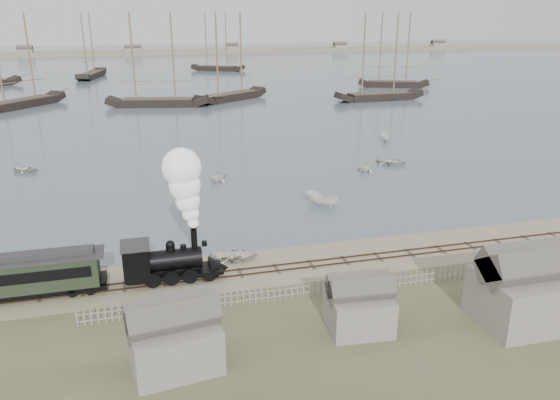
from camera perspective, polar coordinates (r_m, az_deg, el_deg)
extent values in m
plane|color=tan|center=(46.91, 0.22, -6.03)|extent=(600.00, 600.00, 0.00)
cube|color=#445661|center=(212.26, -12.09, 13.25)|extent=(600.00, 336.00, 0.06)
cube|color=#3D2C21|center=(44.69, 1.06, -7.23)|extent=(120.00, 0.08, 0.12)
cube|color=#3D2C21|center=(45.56, 0.71, -6.69)|extent=(120.00, 0.08, 0.12)
cube|color=#3C3326|center=(45.15, 0.88, -7.04)|extent=(120.00, 1.80, 0.06)
cube|color=gray|center=(291.92, -13.04, 14.64)|extent=(500.00, 20.00, 1.80)
cube|color=black|center=(43.50, -10.92, -7.41)|extent=(7.35, 2.16, 0.27)
cylinder|color=black|center=(43.02, -11.59, -6.17)|extent=(4.54, 1.62, 1.62)
cube|color=black|center=(42.92, -14.78, -6.18)|extent=(1.94, 2.38, 2.49)
cube|color=#2D2D30|center=(42.40, -14.93, -4.59)|extent=(2.16, 2.59, 0.13)
cylinder|color=black|center=(42.55, -8.95, -4.14)|extent=(0.48, 0.48, 1.73)
sphere|color=black|center=(42.52, -11.41, -4.60)|extent=(0.69, 0.69, 0.69)
cone|color=black|center=(43.83, -6.38, -7.11)|extent=(1.51, 2.16, 2.16)
cube|color=black|center=(42.77, -7.92, -4.52)|extent=(0.38, 0.38, 0.38)
cube|color=black|center=(44.54, -25.84, -8.59)|extent=(12.65, 2.08, 0.32)
cube|color=black|center=(44.01, -26.08, -7.12)|extent=(11.75, 2.26, 2.26)
cube|color=black|center=(42.90, -26.39, -7.50)|extent=(10.84, 0.06, 0.81)
cube|color=black|center=(44.94, -25.86, -6.23)|extent=(10.84, 0.06, 0.81)
cube|color=#2D2D30|center=(43.54, -26.30, -5.73)|extent=(12.65, 2.44, 0.16)
cube|color=#2D2D30|center=(43.44, -26.35, -5.40)|extent=(11.29, 1.08, 0.41)
imported|color=silver|center=(46.47, -4.73, -5.78)|extent=(3.53, 4.49, 0.84)
imported|color=silver|center=(67.65, -6.50, 2.50)|extent=(3.20, 3.39, 1.42)
imported|color=silver|center=(58.72, 4.39, 0.04)|extent=(3.88, 3.79, 1.52)
imported|color=silver|center=(76.58, 11.60, 3.97)|extent=(4.83, 5.06, 0.85)
imported|color=silver|center=(72.55, 9.02, 3.55)|extent=(3.40, 3.60, 1.51)
imported|color=silver|center=(90.50, 10.95, 6.46)|extent=(3.63, 2.42, 1.31)
imported|color=silver|center=(79.30, -25.25, 3.01)|extent=(4.60, 4.76, 0.80)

